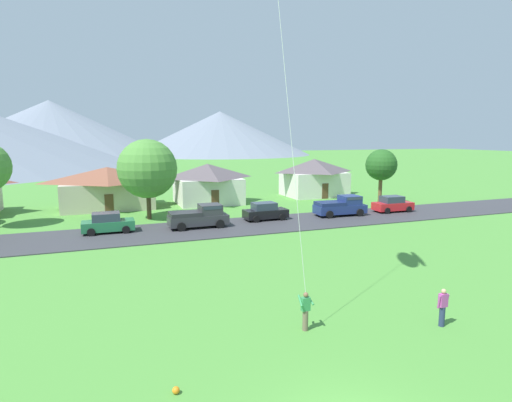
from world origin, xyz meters
TOP-DOWN VIEW (x-y plane):
  - road_strip at (0.00, 26.41)m, footprint 160.00×7.37m
  - mountain_west_ridge at (-21.29, 148.01)m, footprint 82.45×82.45m
  - mountain_far_east_ridge at (42.98, 167.54)m, footprint 77.15×77.15m
  - house_leftmost at (-5.51, 40.91)m, footprint 10.48×6.94m
  - house_left_center at (20.96, 41.57)m, footprint 8.37×6.62m
  - house_rightmost at (5.90, 40.48)m, footprint 8.00×7.29m
  - tree_near_left at (25.00, 32.53)m, footprint 3.69×3.69m
  - tree_left_of_center at (-1.93, 32.80)m, footprint 5.71×5.71m
  - parked_car_black_west_end at (8.49, 28.19)m, footprint 4.26×2.19m
  - parked_car_red_mid_east at (22.84, 27.48)m, footprint 4.25×2.17m
  - parked_car_green_east_end at (-5.85, 27.82)m, footprint 4.20×2.09m
  - pickup_truck_charcoal_west_side at (1.83, 27.14)m, footprint 5.22×2.37m
  - pickup_truck_navy_east_side at (16.56, 27.55)m, footprint 5.29×2.51m
  - watcher_person at (7.25, 4.54)m, footprint 0.56×0.24m
  - soccer_ball at (-4.28, 3.75)m, footprint 0.24×0.24m

SIDE VIEW (x-z plane):
  - road_strip at x=0.00m, z-range 0.00..0.08m
  - soccer_ball at x=-4.28m, z-range 0.00..0.24m
  - parked_car_black_west_end at x=8.49m, z-range 0.03..1.71m
  - parked_car_red_mid_east at x=22.84m, z-range 0.03..1.71m
  - parked_car_green_east_end at x=-5.85m, z-range 0.03..1.71m
  - watcher_person at x=7.25m, z-range 0.04..1.71m
  - pickup_truck_charcoal_west_side at x=1.83m, z-range 0.06..2.06m
  - pickup_truck_navy_east_side at x=16.56m, z-range 0.06..2.06m
  - house_leftmost at x=-5.51m, z-range 0.08..4.73m
  - house_rightmost at x=5.90m, z-range 0.09..4.85m
  - house_left_center at x=20.96m, z-range 0.09..5.09m
  - tree_near_left at x=25.00m, z-range 1.39..7.93m
  - tree_left_of_center at x=-1.93m, z-range 1.04..8.85m
  - mountain_far_east_ridge at x=42.98m, z-range 0.00..18.43m
  - mountain_west_ridge at x=-21.29m, z-range 0.00..19.79m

